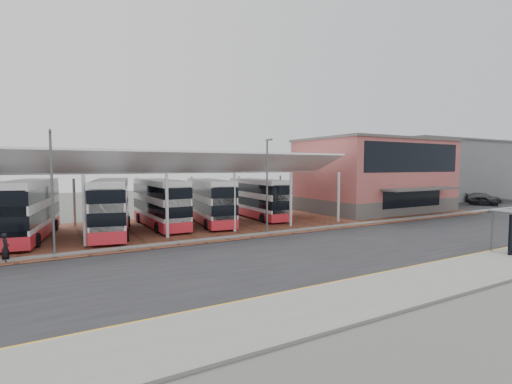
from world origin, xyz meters
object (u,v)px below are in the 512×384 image
Objects in this scene: terminal at (374,175)px; bus_3 at (160,203)px; carpark_car_a at (483,201)px; bus_1 at (28,210)px; carpark_car_b at (484,198)px; bus_2 at (111,207)px; pedestrian at (5,247)px; bus_5 at (258,199)px; bus_4 at (210,202)px.

terminal reaches higher than bus_3.
terminal is at bearing 139.39° from carpark_car_a.
bus_1 is at bearing 148.41° from carpark_car_a.
bus_1 reaches higher than bus_3.
carpark_car_a is 0.74× the size of carpark_car_b.
carpark_car_a is at bearing 8.47° from bus_2.
pedestrian is at bearing -144.93° from bus_3.
bus_2 is (-32.60, -1.43, -2.31)m from terminal.
terminal is 1.74× the size of bus_5.
pedestrian is 62.29m from carpark_car_b.
bus_1 is at bearing -170.53° from bus_4.
bus_5 reaches higher than carpark_car_b.
bus_2 is 15.89m from bus_5.
pedestrian is (-39.58, -7.92, -3.73)m from terminal.
carpark_car_a is at bearing -99.10° from pedestrian.
carpark_car_b is at bearing 6.10° from bus_4.
terminal reaches higher than carpark_car_a.
bus_1 is 15.47m from bus_4.
bus_4 is 2.09× the size of carpark_car_b.
bus_4 is at bearing 11.86° from bus_1.
bus_3 is (4.60, 1.89, -0.07)m from bus_2.
terminal is at bearing 8.43° from bus_4.
pedestrian is (-11.58, -8.38, -1.36)m from bus_3.
bus_1 is at bearing 136.05° from carpark_car_b.
terminal is 1.60× the size of bus_1.
bus_3 is 50.46m from carpark_car_b.
bus_2 is 2.98× the size of carpark_car_a.
bus_5 is 39.43m from carpark_car_b.
bus_1 reaches higher than bus_5.
bus_3 is 1.00× the size of bus_4.
carpark_car_a is (35.05, -5.08, -1.47)m from bus_5.
bus_1 reaches higher than bus_2.
terminal is 40.54m from pedestrian.
bus_4 is at bearing 135.20° from carpark_car_b.
bus_5 is (21.71, 1.57, -0.16)m from bus_1.
bus_2 is (6.02, -0.89, -0.01)m from bus_1.
terminal is 38.69m from bus_1.
bus_3 is 2.83× the size of carpark_car_a.
carpark_car_b is (45.56, -1.55, -1.41)m from bus_4.
bus_5 is at bearing 14.58° from bus_1.
terminal is 18.99m from carpark_car_a.
carpark_car_b is (50.40, -2.16, -1.45)m from bus_3.
bus_5 is at bearing 2.19° from bus_3.
bus_5 is (15.69, 2.47, -0.15)m from bus_2.
terminal reaches higher than bus_4.
bus_1 is 61.05m from carpark_car_b.
bus_4 is 6.31× the size of pedestrian.
bus_3 reaches higher than carpark_car_a.
bus_1 is 6.08m from bus_2.
carpark_car_a is (57.72, 3.88, -0.19)m from pedestrian.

